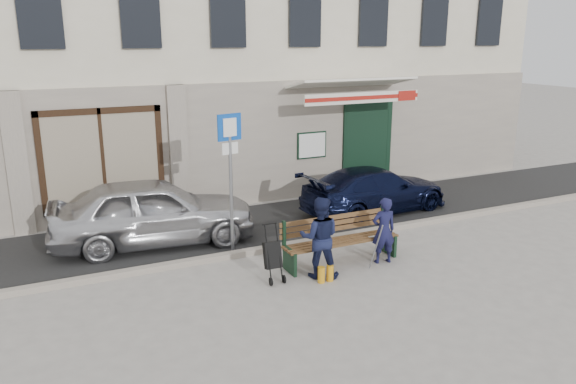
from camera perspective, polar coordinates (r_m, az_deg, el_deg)
ground at (r=10.67m, az=3.61°, el=-8.32°), size 80.00×80.00×0.00m
asphalt_lane at (r=13.28m, az=-2.88°, el=-3.43°), size 60.00×3.20×0.01m
curb at (r=11.88m, az=0.10°, el=-5.44°), size 60.00×0.18×0.12m
building at (r=17.65m, az=-10.12°, el=17.42°), size 20.00×8.27×10.00m
car_silver at (r=12.26m, az=-13.51°, el=-1.91°), size 4.44×2.19×1.45m
car_navy at (r=14.36m, az=8.82°, el=0.24°), size 4.09×1.95×1.15m
parking_sign at (r=11.26m, az=-5.88°, el=3.25°), size 0.52×0.14×2.86m
bench at (r=11.04m, az=5.20°, el=-4.96°), size 2.40×1.17×0.98m
man at (r=11.11m, az=9.68°, el=-3.87°), size 0.53×0.40×1.33m
woman at (r=10.30m, az=3.23°, el=-4.63°), size 0.93×0.86×1.53m
stroller at (r=10.23m, az=-1.57°, el=-6.53°), size 0.31×0.44×1.06m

